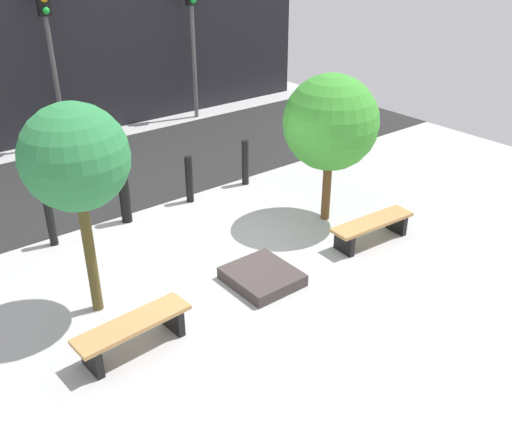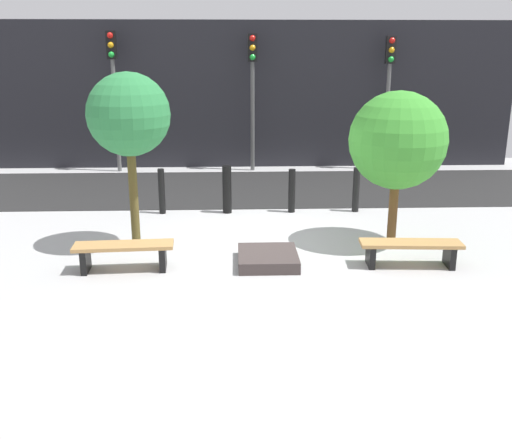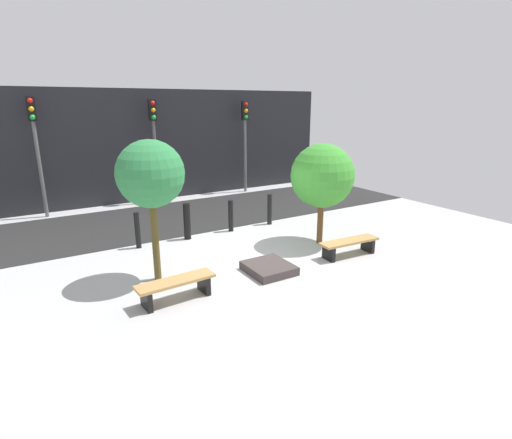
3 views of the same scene
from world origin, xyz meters
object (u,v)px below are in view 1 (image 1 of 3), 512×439
(tree_behind_right_bench, at_px, (331,123))
(tree_behind_left_bench, at_px, (75,159))
(planter_bed, at_px, (262,277))
(traffic_light_mid_east, at_px, (192,22))
(traffic_light_mid_west, at_px, (49,37))
(bollard_left, at_px, (125,196))
(bench_right, at_px, (372,226))
(bench_left, at_px, (133,330))
(bollard_far_left, at_px, (50,219))
(bollard_center, at_px, (189,180))
(bollard_right, at_px, (245,163))

(tree_behind_right_bench, bearing_deg, tree_behind_left_bench, 180.00)
(planter_bed, xyz_separation_m, traffic_light_mid_east, (4.04, 8.09, 2.60))
(tree_behind_right_bench, height_order, traffic_light_mid_west, traffic_light_mid_west)
(bollard_left, height_order, traffic_light_mid_west, traffic_light_mid_west)
(bench_right, height_order, traffic_light_mid_west, traffic_light_mid_west)
(bench_right, relative_size, tree_behind_left_bench, 0.54)
(tree_behind_left_bench, distance_m, bollard_left, 3.38)
(bench_left, relative_size, planter_bed, 1.49)
(bench_right, height_order, bollard_far_left, bollard_far_left)
(bench_right, bearing_deg, tree_behind_left_bench, 169.60)
(traffic_light_mid_west, bearing_deg, bollard_center, -81.50)
(planter_bed, height_order, tree_behind_left_bench, tree_behind_left_bench)
(bollard_far_left, xyz_separation_m, bollard_right, (4.33, 0.00, 0.00))
(bench_right, distance_m, bollard_right, 3.47)
(bollard_left, height_order, traffic_light_mid_east, traffic_light_mid_east)
(tree_behind_right_bench, bearing_deg, bench_left, -166.05)
(bench_right, xyz_separation_m, bollard_left, (-3.09, 3.46, 0.23))
(tree_behind_right_bench, height_order, bollard_far_left, tree_behind_right_bench)
(bollard_center, height_order, bollard_right, bollard_right)
(bench_right, relative_size, tree_behind_right_bench, 0.60)
(planter_bed, height_order, bollard_right, bollard_right)
(bollard_far_left, height_order, bollard_center, bollard_far_left)
(tree_behind_left_bench, xyz_separation_m, bollard_right, (4.53, 2.29, -1.89))
(bench_right, relative_size, bollard_left, 1.59)
(bench_right, distance_m, traffic_light_mid_west, 8.95)
(bollard_far_left, bearing_deg, bollard_left, 0.00)
(tree_behind_right_bench, distance_m, traffic_light_mid_east, 7.34)
(tree_behind_right_bench, relative_size, bollard_center, 2.88)
(bench_right, bearing_deg, planter_bed, 178.71)
(tree_behind_left_bench, relative_size, traffic_light_mid_west, 0.79)
(tree_behind_right_bench, distance_m, bollard_center, 3.17)
(bench_left, xyz_separation_m, bench_right, (4.74, 0.00, -0.01))
(bench_right, xyz_separation_m, traffic_light_mid_west, (-2.37, 8.29, 2.43))
(bench_right, relative_size, bollard_far_left, 1.69)
(traffic_light_mid_west, bearing_deg, bollard_far_left, -114.15)
(bollard_right, xyz_separation_m, traffic_light_mid_east, (1.87, 4.82, 2.19))
(traffic_light_mid_west, relative_size, traffic_light_mid_east, 1.02)
(bollard_left, bearing_deg, bollard_far_left, 180.00)
(bollard_center, distance_m, bollard_right, 1.44)
(traffic_light_mid_east, bearing_deg, planter_bed, -116.52)
(tree_behind_left_bench, relative_size, bollard_far_left, 3.12)
(tree_behind_left_bench, distance_m, traffic_light_mid_west, 7.50)
(tree_behind_left_bench, bearing_deg, bench_left, -90.00)
(bollard_center, bearing_deg, tree_behind_left_bench, -143.50)
(bench_right, height_order, planter_bed, bench_right)
(bollard_far_left, relative_size, traffic_light_mid_east, 0.26)
(bench_left, distance_m, bollard_left, 3.84)
(bench_right, bearing_deg, traffic_light_mid_east, 82.17)
(bench_left, distance_m, bollard_right, 5.71)
(tree_behind_left_bench, relative_size, bollard_left, 2.95)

